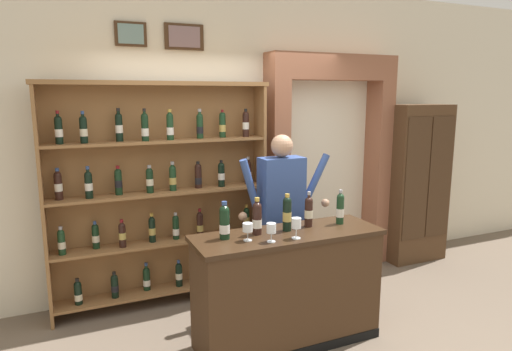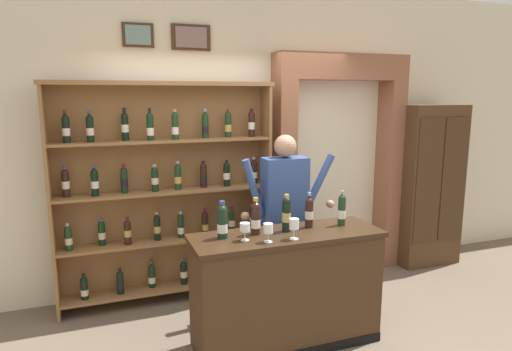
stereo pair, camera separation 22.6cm
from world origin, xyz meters
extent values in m
cube|color=#6B5B4C|center=(0.00, 0.00, -0.01)|extent=(14.00, 14.00, 0.02)
cube|color=beige|center=(0.00, 1.51, 1.62)|extent=(12.00, 0.16, 3.23)
cube|color=#422B19|center=(-0.88, 1.41, 2.64)|extent=(0.30, 0.02, 0.23)
cube|color=gray|center=(-0.88, 1.40, 2.64)|extent=(0.24, 0.01, 0.18)
cube|color=#422B19|center=(-0.36, 1.41, 2.64)|extent=(0.39, 0.02, 0.25)
cube|color=gray|center=(-0.36, 1.40, 2.64)|extent=(0.32, 0.01, 0.20)
cube|color=olive|center=(-1.75, 1.14, 1.10)|extent=(0.03, 0.28, 2.19)
cube|color=olive|center=(0.34, 1.14, 1.10)|extent=(0.03, 0.28, 2.19)
cube|color=olive|center=(-0.70, 1.28, 1.10)|extent=(2.12, 0.02, 2.19)
cube|color=olive|center=(-0.70, 1.14, 0.14)|extent=(2.06, 0.27, 0.03)
cylinder|color=black|center=(-1.51, 1.12, 0.24)|extent=(0.07, 0.07, 0.19)
sphere|color=black|center=(-1.51, 1.12, 0.34)|extent=(0.07, 0.07, 0.07)
cylinder|color=black|center=(-1.51, 1.12, 0.37)|extent=(0.03, 0.03, 0.06)
cylinder|color=black|center=(-1.51, 1.12, 0.39)|extent=(0.03, 0.03, 0.03)
cylinder|color=beige|center=(-1.51, 1.12, 0.22)|extent=(0.07, 0.07, 0.06)
cylinder|color=black|center=(-1.19, 1.13, 0.25)|extent=(0.07, 0.07, 0.19)
sphere|color=black|center=(-1.19, 1.13, 0.35)|extent=(0.07, 0.07, 0.07)
cylinder|color=black|center=(-1.19, 1.13, 0.37)|extent=(0.03, 0.03, 0.06)
cylinder|color=black|center=(-1.19, 1.13, 0.39)|extent=(0.03, 0.03, 0.03)
cylinder|color=black|center=(-1.19, 1.13, 0.24)|extent=(0.07, 0.07, 0.06)
cylinder|color=black|center=(-0.88, 1.18, 0.25)|extent=(0.07, 0.07, 0.19)
sphere|color=black|center=(-0.88, 1.18, 0.35)|extent=(0.07, 0.07, 0.07)
cylinder|color=black|center=(-0.88, 1.18, 0.39)|extent=(0.03, 0.03, 0.08)
cylinder|color=navy|center=(-0.88, 1.18, 0.42)|extent=(0.03, 0.03, 0.03)
cylinder|color=silver|center=(-0.88, 1.18, 0.22)|extent=(0.07, 0.07, 0.06)
cylinder|color=black|center=(-0.56, 1.14, 0.25)|extent=(0.07, 0.07, 0.20)
sphere|color=black|center=(-0.56, 1.14, 0.36)|extent=(0.07, 0.07, 0.07)
cylinder|color=black|center=(-0.56, 1.14, 0.38)|extent=(0.03, 0.03, 0.07)
cylinder|color=navy|center=(-0.56, 1.14, 0.41)|extent=(0.03, 0.03, 0.03)
cylinder|color=beige|center=(-0.56, 1.14, 0.26)|extent=(0.07, 0.07, 0.06)
cylinder|color=black|center=(-0.15, 1.12, 0.24)|extent=(0.07, 0.07, 0.19)
sphere|color=black|center=(-0.15, 1.12, 0.35)|extent=(0.07, 0.07, 0.07)
cylinder|color=black|center=(-0.15, 1.12, 0.37)|extent=(0.03, 0.03, 0.07)
cylinder|color=black|center=(-0.15, 1.12, 0.40)|extent=(0.03, 0.03, 0.03)
cylinder|color=silver|center=(-0.15, 1.12, 0.24)|extent=(0.07, 0.07, 0.06)
cylinder|color=black|center=(0.17, 1.14, 0.25)|extent=(0.07, 0.07, 0.19)
sphere|color=black|center=(0.17, 1.14, 0.35)|extent=(0.07, 0.07, 0.07)
cylinder|color=black|center=(0.17, 1.14, 0.37)|extent=(0.03, 0.03, 0.06)
cylinder|color=black|center=(0.17, 1.14, 0.39)|extent=(0.03, 0.03, 0.03)
cylinder|color=beige|center=(0.17, 1.14, 0.25)|extent=(0.07, 0.07, 0.06)
cube|color=olive|center=(-0.70, 1.14, 0.64)|extent=(2.06, 0.27, 0.02)
cylinder|color=#19381E|center=(-1.62, 1.13, 0.75)|extent=(0.07, 0.07, 0.20)
sphere|color=#19381E|center=(-1.62, 1.13, 0.85)|extent=(0.06, 0.06, 0.06)
cylinder|color=#19381E|center=(-1.62, 1.13, 0.88)|extent=(0.03, 0.03, 0.06)
cylinder|color=#99999E|center=(-1.62, 1.13, 0.90)|extent=(0.03, 0.03, 0.03)
cylinder|color=beige|center=(-1.62, 1.13, 0.74)|extent=(0.07, 0.07, 0.06)
cylinder|color=black|center=(-1.32, 1.18, 0.75)|extent=(0.07, 0.07, 0.20)
sphere|color=black|center=(-1.32, 1.18, 0.85)|extent=(0.06, 0.06, 0.06)
cylinder|color=black|center=(-1.32, 1.18, 0.88)|extent=(0.03, 0.03, 0.06)
cylinder|color=navy|center=(-1.32, 1.18, 0.90)|extent=(0.03, 0.03, 0.03)
cylinder|color=beige|center=(-1.32, 1.18, 0.74)|extent=(0.07, 0.07, 0.06)
cylinder|color=black|center=(-1.09, 1.12, 0.75)|extent=(0.07, 0.07, 0.20)
sphere|color=black|center=(-1.09, 1.12, 0.85)|extent=(0.06, 0.06, 0.06)
cylinder|color=black|center=(-1.09, 1.12, 0.88)|extent=(0.03, 0.03, 0.07)
cylinder|color=maroon|center=(-1.09, 1.12, 0.91)|extent=(0.03, 0.03, 0.03)
cylinder|color=tan|center=(-1.09, 1.12, 0.76)|extent=(0.07, 0.07, 0.06)
cylinder|color=black|center=(-0.80, 1.15, 0.75)|extent=(0.07, 0.07, 0.21)
sphere|color=black|center=(-0.80, 1.15, 0.87)|extent=(0.06, 0.06, 0.06)
cylinder|color=black|center=(-0.80, 1.15, 0.90)|extent=(0.03, 0.03, 0.07)
cylinder|color=#B79338|center=(-0.80, 1.15, 0.92)|extent=(0.03, 0.03, 0.03)
cylinder|color=tan|center=(-0.80, 1.15, 0.76)|extent=(0.07, 0.07, 0.07)
cylinder|color=black|center=(-0.57, 1.15, 0.75)|extent=(0.07, 0.07, 0.20)
sphere|color=black|center=(-0.57, 1.15, 0.86)|extent=(0.06, 0.06, 0.06)
cylinder|color=black|center=(-0.57, 1.15, 0.88)|extent=(0.03, 0.03, 0.06)
cylinder|color=#99999E|center=(-0.57, 1.15, 0.91)|extent=(0.03, 0.03, 0.03)
cylinder|color=silver|center=(-0.57, 1.15, 0.72)|extent=(0.07, 0.07, 0.07)
cylinder|color=black|center=(-0.31, 1.17, 0.75)|extent=(0.07, 0.07, 0.20)
sphere|color=black|center=(-0.31, 1.17, 0.86)|extent=(0.06, 0.06, 0.06)
cylinder|color=black|center=(-0.31, 1.17, 0.89)|extent=(0.03, 0.03, 0.07)
cylinder|color=maroon|center=(-0.31, 1.17, 0.91)|extent=(0.03, 0.03, 0.03)
cylinder|color=tan|center=(-0.31, 1.17, 0.72)|extent=(0.07, 0.07, 0.06)
cylinder|color=black|center=(-0.04, 1.15, 0.75)|extent=(0.07, 0.07, 0.20)
sphere|color=black|center=(-0.04, 1.15, 0.86)|extent=(0.06, 0.06, 0.06)
cylinder|color=black|center=(-0.04, 1.15, 0.89)|extent=(0.03, 0.03, 0.07)
cylinder|color=maroon|center=(-0.04, 1.15, 0.91)|extent=(0.03, 0.03, 0.03)
cylinder|color=beige|center=(-0.04, 1.15, 0.74)|extent=(0.07, 0.07, 0.06)
cylinder|color=black|center=(0.20, 1.17, 0.75)|extent=(0.07, 0.07, 0.20)
sphere|color=black|center=(0.20, 1.17, 0.85)|extent=(0.06, 0.06, 0.06)
cylinder|color=black|center=(0.20, 1.17, 0.88)|extent=(0.03, 0.03, 0.07)
cylinder|color=#B79338|center=(0.20, 1.17, 0.90)|extent=(0.03, 0.03, 0.03)
cylinder|color=tan|center=(0.20, 1.17, 0.75)|extent=(0.07, 0.07, 0.06)
cube|color=olive|center=(-0.70, 1.14, 1.13)|extent=(2.06, 0.27, 0.02)
cylinder|color=black|center=(-1.61, 1.17, 1.25)|extent=(0.07, 0.07, 0.22)
sphere|color=black|center=(-1.61, 1.17, 1.37)|extent=(0.07, 0.07, 0.07)
cylinder|color=black|center=(-1.61, 1.17, 1.40)|extent=(0.03, 0.03, 0.07)
cylinder|color=navy|center=(-1.61, 1.17, 1.42)|extent=(0.03, 0.03, 0.03)
cylinder|color=silver|center=(-1.61, 1.17, 1.26)|extent=(0.07, 0.07, 0.07)
cylinder|color=black|center=(-1.36, 1.12, 1.25)|extent=(0.07, 0.07, 0.21)
sphere|color=black|center=(-1.36, 1.12, 1.36)|extent=(0.07, 0.07, 0.07)
cylinder|color=black|center=(-1.36, 1.12, 1.40)|extent=(0.03, 0.03, 0.08)
cylinder|color=navy|center=(-1.36, 1.12, 1.43)|extent=(0.03, 0.03, 0.03)
cylinder|color=silver|center=(-1.36, 1.12, 1.25)|extent=(0.07, 0.07, 0.07)
cylinder|color=black|center=(-1.09, 1.16, 1.25)|extent=(0.07, 0.07, 0.21)
sphere|color=black|center=(-1.09, 1.16, 1.36)|extent=(0.07, 0.07, 0.07)
cylinder|color=black|center=(-1.09, 1.16, 1.39)|extent=(0.03, 0.03, 0.06)
cylinder|color=maroon|center=(-1.09, 1.16, 1.41)|extent=(0.04, 0.04, 0.03)
cylinder|color=black|center=(-1.09, 1.16, 1.25)|extent=(0.07, 0.07, 0.07)
cylinder|color=black|center=(-0.81, 1.13, 1.25)|extent=(0.07, 0.07, 0.20)
sphere|color=black|center=(-0.81, 1.13, 1.35)|extent=(0.07, 0.07, 0.07)
cylinder|color=black|center=(-0.81, 1.13, 1.38)|extent=(0.03, 0.03, 0.06)
cylinder|color=#99999E|center=(-0.81, 1.13, 1.40)|extent=(0.04, 0.04, 0.03)
cylinder|color=beige|center=(-0.81, 1.13, 1.25)|extent=(0.07, 0.07, 0.06)
cylinder|color=#19381E|center=(-0.59, 1.14, 1.25)|extent=(0.07, 0.07, 0.21)
sphere|color=#19381E|center=(-0.59, 1.14, 1.36)|extent=(0.07, 0.07, 0.07)
cylinder|color=#19381E|center=(-0.59, 1.14, 1.39)|extent=(0.03, 0.03, 0.07)
cylinder|color=#99999E|center=(-0.59, 1.14, 1.42)|extent=(0.04, 0.04, 0.03)
cylinder|color=tan|center=(-0.59, 1.14, 1.24)|extent=(0.07, 0.07, 0.07)
cylinder|color=black|center=(-0.32, 1.16, 1.25)|extent=(0.07, 0.07, 0.21)
sphere|color=black|center=(-0.32, 1.16, 1.36)|extent=(0.07, 0.07, 0.07)
cylinder|color=black|center=(-0.32, 1.16, 1.38)|extent=(0.03, 0.03, 0.06)
cylinder|color=black|center=(-0.32, 1.16, 1.40)|extent=(0.04, 0.04, 0.03)
cylinder|color=black|center=(-0.32, 1.16, 1.22)|extent=(0.07, 0.07, 0.07)
cylinder|color=black|center=(-0.09, 1.14, 1.25)|extent=(0.07, 0.07, 0.21)
sphere|color=black|center=(-0.09, 1.14, 1.36)|extent=(0.07, 0.07, 0.07)
cylinder|color=black|center=(-0.09, 1.14, 1.38)|extent=(0.03, 0.03, 0.06)
cylinder|color=black|center=(-0.09, 1.14, 1.40)|extent=(0.03, 0.03, 0.03)
cylinder|color=silver|center=(-0.09, 1.14, 1.25)|extent=(0.07, 0.07, 0.07)
cylinder|color=black|center=(0.22, 1.17, 1.25)|extent=(0.07, 0.07, 0.20)
sphere|color=black|center=(0.22, 1.17, 1.36)|extent=(0.07, 0.07, 0.07)
cylinder|color=black|center=(0.22, 1.17, 1.39)|extent=(0.03, 0.03, 0.08)
cylinder|color=#99999E|center=(0.22, 1.17, 1.42)|extent=(0.03, 0.03, 0.03)
cylinder|color=silver|center=(0.22, 1.17, 1.24)|extent=(0.07, 0.07, 0.06)
cube|color=olive|center=(-0.70, 1.14, 1.63)|extent=(2.06, 0.27, 0.02)
cylinder|color=black|center=(-1.57, 1.15, 1.75)|extent=(0.07, 0.07, 0.21)
sphere|color=black|center=(-1.57, 1.15, 1.86)|extent=(0.06, 0.06, 0.06)
cylinder|color=black|center=(-1.57, 1.15, 1.89)|extent=(0.03, 0.03, 0.08)
cylinder|color=maroon|center=(-1.57, 1.15, 1.92)|extent=(0.03, 0.03, 0.03)
cylinder|color=silver|center=(-1.57, 1.15, 1.74)|extent=(0.07, 0.07, 0.07)
cylinder|color=black|center=(-1.37, 1.14, 1.75)|extent=(0.07, 0.07, 0.21)
sphere|color=black|center=(-1.37, 1.14, 1.86)|extent=(0.06, 0.06, 0.06)
cylinder|color=black|center=(-1.37, 1.14, 1.89)|extent=(0.03, 0.03, 0.08)
cylinder|color=navy|center=(-1.37, 1.14, 1.92)|extent=(0.03, 0.03, 0.03)
cylinder|color=beige|center=(-1.37, 1.14, 1.74)|extent=(0.07, 0.07, 0.07)
cylinder|color=black|center=(-1.06, 1.18, 1.76)|extent=(0.07, 0.07, 0.22)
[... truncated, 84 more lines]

